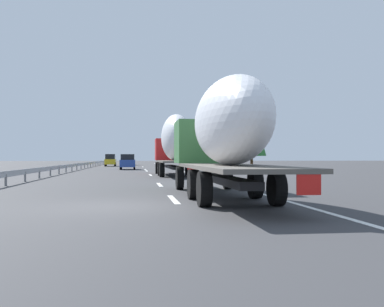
% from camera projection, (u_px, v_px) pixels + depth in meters
% --- Properties ---
extents(ground_plane, '(260.00, 260.00, 0.00)m').
position_uv_depth(ground_plane, '(130.00, 170.00, 52.97)').
color(ground_plane, '#38383A').
extents(lane_stripe_0, '(3.20, 0.20, 0.01)m').
position_uv_depth(lane_stripe_0, '(173.00, 199.00, 15.52)').
color(lane_stripe_0, white).
rests_on(lane_stripe_0, ground_plane).
extents(lane_stripe_1, '(3.20, 0.20, 0.01)m').
position_uv_depth(lane_stripe_1, '(160.00, 185.00, 23.86)').
color(lane_stripe_1, white).
rests_on(lane_stripe_1, ground_plane).
extents(lane_stripe_2, '(3.20, 0.20, 0.01)m').
position_uv_depth(lane_stripe_2, '(150.00, 175.00, 36.89)').
color(lane_stripe_2, white).
rests_on(lane_stripe_2, ground_plane).
extents(lane_stripe_3, '(3.20, 0.20, 0.01)m').
position_uv_depth(lane_stripe_3, '(147.00, 171.00, 48.01)').
color(lane_stripe_3, white).
rests_on(lane_stripe_3, ground_plane).
extents(lane_stripe_4, '(3.20, 0.20, 0.01)m').
position_uv_depth(lane_stripe_4, '(145.00, 169.00, 53.54)').
color(lane_stripe_4, white).
rests_on(lane_stripe_4, ground_plane).
extents(lane_stripe_5, '(3.20, 0.20, 0.01)m').
position_uv_depth(lane_stripe_5, '(143.00, 167.00, 68.24)').
color(lane_stripe_5, white).
rests_on(lane_stripe_5, ground_plane).
extents(lane_stripe_6, '(3.20, 0.20, 0.01)m').
position_uv_depth(lane_stripe_6, '(143.00, 167.00, 69.74)').
color(lane_stripe_6, white).
rests_on(lane_stripe_6, ground_plane).
extents(edge_line_right, '(110.00, 0.20, 0.01)m').
position_uv_depth(edge_line_right, '(173.00, 168.00, 58.64)').
color(edge_line_right, white).
rests_on(edge_line_right, ground_plane).
extents(truck_lead, '(12.50, 2.55, 4.69)m').
position_uv_depth(truck_lead, '(174.00, 143.00, 35.18)').
color(truck_lead, '#B21919').
rests_on(truck_lead, ground_plane).
extents(truck_trailing, '(13.20, 2.55, 4.07)m').
position_uv_depth(truck_trailing, '(223.00, 132.00, 15.97)').
color(truck_trailing, '#387038').
rests_on(truck_trailing, ground_plane).
extents(car_yellow_coupe, '(4.14, 1.73, 1.97)m').
position_uv_depth(car_yellow_coupe, '(110.00, 160.00, 72.70)').
color(car_yellow_coupe, gold).
rests_on(car_yellow_coupe, ground_plane).
extents(car_white_van, '(4.34, 1.85, 1.89)m').
position_uv_depth(car_white_van, '(130.00, 160.00, 84.09)').
color(car_white_van, white).
rests_on(car_white_van, ground_plane).
extents(car_blue_sedan, '(4.54, 1.81, 1.82)m').
position_uv_depth(car_blue_sedan, '(128.00, 162.00, 53.51)').
color(car_blue_sedan, '#28479E').
rests_on(car_blue_sedan, ground_plane).
extents(road_sign, '(0.10, 0.90, 2.97)m').
position_uv_depth(road_sign, '(190.00, 152.00, 50.53)').
color(road_sign, gray).
rests_on(road_sign, ground_plane).
extents(tree_0, '(2.55, 2.55, 6.77)m').
position_uv_depth(tree_0, '(230.00, 133.00, 51.69)').
color(tree_0, '#472D19').
rests_on(tree_0, ground_plane).
extents(tree_1, '(3.21, 3.21, 5.34)m').
position_uv_depth(tree_1, '(201.00, 146.00, 81.42)').
color(tree_1, '#472D19').
rests_on(tree_1, ground_plane).
extents(tree_2, '(3.55, 3.55, 6.86)m').
position_uv_depth(tree_2, '(230.00, 134.00, 54.48)').
color(tree_2, '#472D19').
rests_on(tree_2, ground_plane).
extents(tree_3, '(2.95, 2.95, 7.24)m').
position_uv_depth(tree_3, '(252.00, 128.00, 45.48)').
color(tree_3, '#472D19').
rests_on(tree_3, ground_plane).
extents(tree_4, '(3.86, 3.86, 6.06)m').
position_uv_depth(tree_4, '(189.00, 147.00, 94.58)').
color(tree_4, '#472D19').
rests_on(tree_4, ground_plane).
extents(tree_5, '(3.93, 3.93, 6.73)m').
position_uv_depth(tree_5, '(209.00, 142.00, 74.24)').
color(tree_5, '#472D19').
rests_on(tree_5, ground_plane).
extents(guardrail_median, '(94.00, 0.10, 0.76)m').
position_uv_depth(guardrail_median, '(81.00, 164.00, 55.18)').
color(guardrail_median, '#9EA0A5').
rests_on(guardrail_median, ground_plane).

